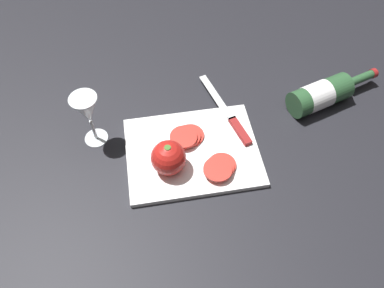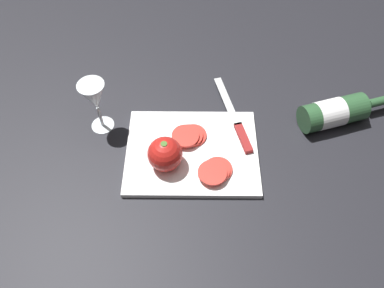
% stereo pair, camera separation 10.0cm
% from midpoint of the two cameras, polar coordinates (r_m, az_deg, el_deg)
% --- Properties ---
extents(ground_plane, '(3.00, 3.00, 0.00)m').
position_cam_midpoint_polar(ground_plane, '(1.03, -2.62, -2.39)').
color(ground_plane, black).
extents(cutting_board, '(0.36, 0.28, 0.02)m').
position_cam_midpoint_polar(cutting_board, '(1.03, 2.77, -1.42)').
color(cutting_board, white).
rests_on(cutting_board, ground_plane).
extents(wine_bottle, '(0.31, 0.14, 0.08)m').
position_cam_midpoint_polar(wine_bottle, '(1.17, 23.39, 4.32)').
color(wine_bottle, '#2D5633').
rests_on(wine_bottle, ground_plane).
extents(wine_glass, '(0.07, 0.07, 0.17)m').
position_cam_midpoint_polar(wine_glass, '(1.03, -11.95, 6.62)').
color(wine_glass, silver).
rests_on(wine_glass, ground_plane).
extents(whole_tomato, '(0.09, 0.09, 0.09)m').
position_cam_midpoint_polar(whole_tomato, '(0.96, -1.19, -1.76)').
color(whole_tomato, red).
rests_on(whole_tomato, cutting_board).
extents(knife, '(0.10, 0.29, 0.01)m').
position_cam_midpoint_polar(knife, '(1.07, 9.87, 2.12)').
color(knife, silver).
rests_on(knife, cutting_board).
extents(tomato_slice_stack_near, '(0.10, 0.09, 0.02)m').
position_cam_midpoint_polar(tomato_slice_stack_near, '(1.04, 2.32, 1.09)').
color(tomato_slice_stack_near, red).
rests_on(tomato_slice_stack_near, cutting_board).
extents(tomato_slice_stack_far, '(0.09, 0.09, 0.02)m').
position_cam_midpoint_polar(tomato_slice_stack_far, '(0.98, 6.48, -4.32)').
color(tomato_slice_stack_far, red).
rests_on(tomato_slice_stack_far, cutting_board).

